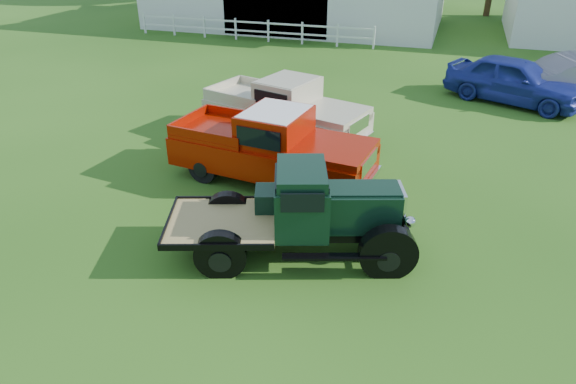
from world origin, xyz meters
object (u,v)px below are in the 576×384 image
(misc_car_blue, at_px, (515,80))
(white_pickup, at_px, (285,111))
(vintage_flatbed, at_px, (296,212))
(red_pickup, at_px, (272,146))

(misc_car_blue, bearing_deg, white_pickup, 155.31)
(vintage_flatbed, distance_m, white_pickup, 6.23)
(red_pickup, height_order, misc_car_blue, red_pickup)
(vintage_flatbed, relative_size, white_pickup, 0.94)
(red_pickup, bearing_deg, misc_car_blue, 61.46)
(white_pickup, distance_m, misc_car_blue, 9.45)
(white_pickup, bearing_deg, misc_car_blue, 57.70)
(red_pickup, distance_m, white_pickup, 2.84)
(red_pickup, xyz_separation_m, white_pickup, (-0.55, 2.79, -0.02))
(vintage_flatbed, xyz_separation_m, red_pickup, (-1.60, 3.06, 0.01))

